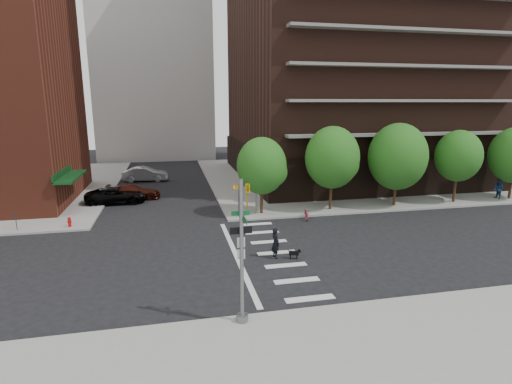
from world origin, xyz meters
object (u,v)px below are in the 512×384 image
Objects in this scene: fire_hydrant at (69,221)px; parked_car_silver at (145,174)px; traffic_signal at (242,263)px; scooter at (306,213)px; pedestrian_far at (498,189)px; parked_car_black at (116,195)px; parked_car_maroon at (134,192)px; dog_walker at (275,243)px.

parked_car_silver reaches higher than fire_hydrant.
traffic_signal reaches higher than fire_hydrant.
traffic_signal is 8.20× the size of fire_hydrant.
scooter is 19.75m from pedestrian_far.
fire_hydrant is 0.42× the size of scooter.
parked_car_black reaches higher than fire_hydrant.
traffic_signal is 33.22m from parked_car_silver.
pedestrian_far reaches higher than scooter.
parked_car_maroon is at bearing -49.51° from parked_car_black.
parked_car_black is (-7.63, 22.42, -1.96)m from traffic_signal.
parked_car_black is 1.09× the size of parked_car_maroon.
fire_hydrant is at bearing 158.51° from parked_car_black.
traffic_signal is at bearing -168.05° from parked_car_silver.
pedestrian_far is at bearing 1.24° from fire_hydrant.
dog_walker is (10.82, -15.68, 0.18)m from parked_car_black.
parked_car_maroon is at bearing 15.59° from dog_walker.
scooter is 0.94× the size of pedestrian_far.
parked_car_maroon is at bearing 178.53° from parked_car_silver.
dog_walker is 25.85m from pedestrian_far.
parked_car_silver is at bearing 137.08° from scooter.
fire_hydrant is 9.33m from parked_car_maroon.
dog_walker reaches higher than parked_car_black.
scooter reaches higher than fire_hydrant.
parked_car_black is at bearing 162.84° from scooter.
fire_hydrant is at bearing 43.90° from dog_walker.
parked_car_maroon is at bearing 156.42° from scooter.
dog_walker is (-4.46, -7.25, 0.47)m from scooter.
pedestrian_far is (32.89, -16.58, 0.23)m from parked_car_silver.
fire_hydrant is 37.32m from pedestrian_far.
parked_car_silver is at bearing -14.01° from parked_car_black.
traffic_signal is 1.22× the size of parked_car_maroon.
traffic_signal is at bearing 141.52° from dog_walker.
pedestrian_far reaches higher than parked_car_silver.
fire_hydrant is 17.73m from scooter.
dog_walker is (13.22, -8.55, 0.37)m from fire_hydrant.
parked_car_black is at bearing 21.40° from dog_walker.
parked_car_black is 2.90× the size of pedestrian_far.
parked_car_black is 2.90× the size of dog_walker.
fire_hydrant is (-10.03, 15.29, -2.15)m from traffic_signal.
pedestrian_far is (24.09, 9.36, 0.15)m from dog_walker.
fire_hydrant is 15.75m from dog_walker.
scooter is at bearing -121.77° from parked_car_black.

